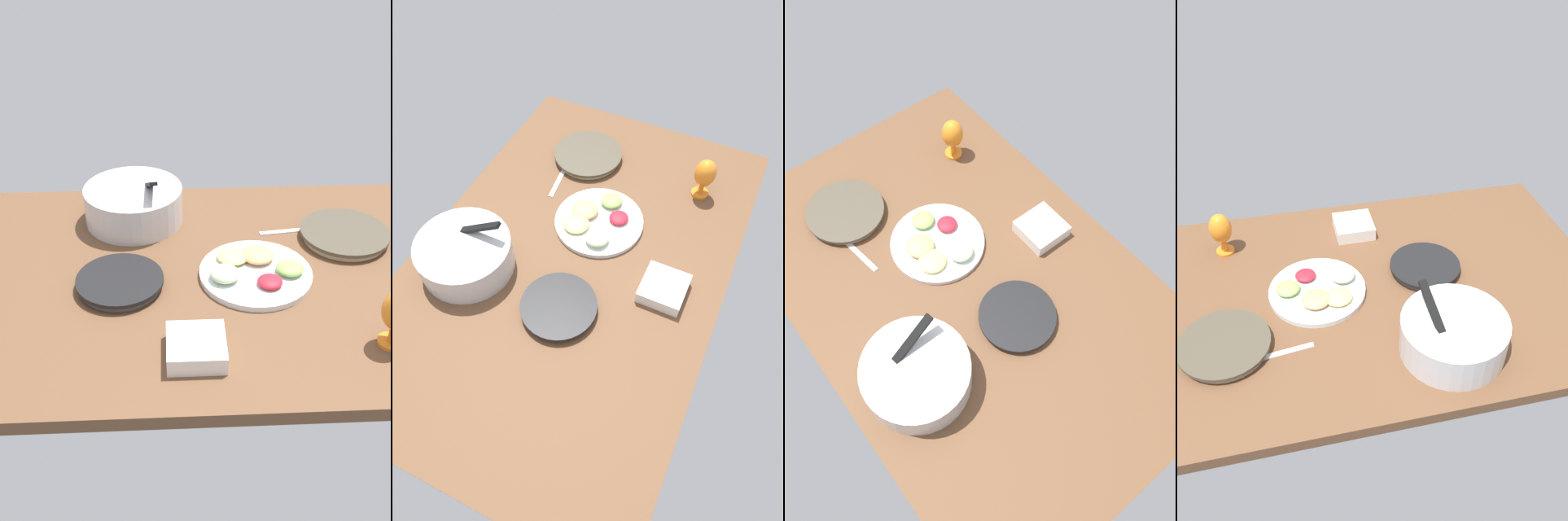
% 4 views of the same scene
% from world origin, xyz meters
% --- Properties ---
extents(ground_plane, '(1.60, 1.04, 0.04)m').
position_xyz_m(ground_plane, '(0.00, 0.00, -0.02)').
color(ground_plane, brown).
extents(dinner_plate_left, '(0.25, 0.25, 0.03)m').
position_xyz_m(dinner_plate_left, '(-0.21, -0.05, 0.02)').
color(dinner_plate_left, '#4C4C51').
rests_on(dinner_plate_left, ground_plane).
extents(dinner_plate_right, '(0.28, 0.28, 0.03)m').
position_xyz_m(dinner_plate_right, '(0.48, 0.16, 0.02)').
color(dinner_plate_right, beige).
rests_on(dinner_plate_right, ground_plane).
extents(mixing_bowl, '(0.32, 0.32, 0.20)m').
position_xyz_m(mixing_bowl, '(-0.18, 0.31, 0.06)').
color(mixing_bowl, silver).
rests_on(mixing_bowl, ground_plane).
extents(fruit_platter, '(0.32, 0.32, 0.06)m').
position_xyz_m(fruit_platter, '(0.17, -0.02, 0.02)').
color(fruit_platter, silver).
rests_on(fruit_platter, ground_plane).
extents(square_bowl_white, '(0.14, 0.14, 0.05)m').
position_xyz_m(square_bowl_white, '(-0.01, -0.33, 0.03)').
color(square_bowl_white, white).
rests_on(square_bowl_white, ground_plane).
extents(fork_by_right_plate, '(0.18, 0.04, 0.01)m').
position_xyz_m(fork_by_right_plate, '(0.31, 0.22, 0.00)').
color(fork_by_right_plate, silver).
rests_on(fork_by_right_plate, ground_plane).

